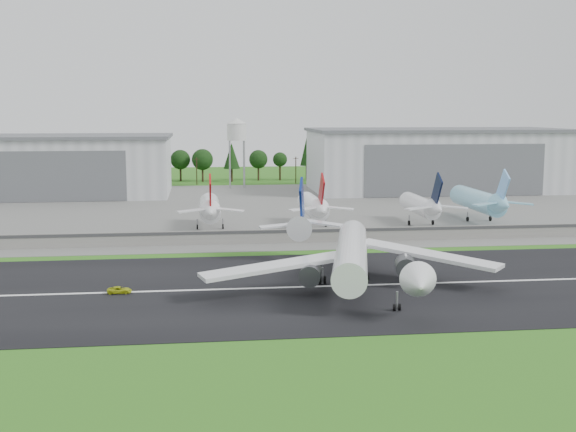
{
  "coord_description": "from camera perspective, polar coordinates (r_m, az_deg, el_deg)",
  "views": [
    {
      "loc": [
        -20.16,
        -118.9,
        32.51
      ],
      "look_at": [
        -0.9,
        40.0,
        9.0
      ],
      "focal_mm": 45.0,
      "sensor_mm": 36.0,
      "label": 1
    }
  ],
  "objects": [
    {
      "name": "parked_jet_skyblue",
      "position": [
        217.91,
        15.04,
        1.16
      ],
      "size": [
        7.36,
        37.29,
        16.87
      ],
      "color": "#89D1ED",
      "rests_on": "ground"
    },
    {
      "name": "ground_vehicle",
      "position": [
        132.92,
        -13.17,
        -5.71
      ],
      "size": [
        4.36,
        2.03,
        1.21
      ],
      "primitive_type": "imported",
      "rotation": [
        0.0,
        0.0,
        1.58
      ],
      "color": "#B5C216",
      "rests_on": "runway"
    },
    {
      "name": "treeline",
      "position": [
        336.09,
        -3.44,
        2.79
      ],
      "size": [
        320.0,
        16.0,
        22.0
      ],
      "primitive_type": null,
      "color": "black",
      "rests_on": "ground"
    },
    {
      "name": "parked_jet_navy",
      "position": [
        206.75,
        10.62,
        0.81
      ],
      "size": [
        7.36,
        31.29,
        16.35
      ],
      "color": "white",
      "rests_on": "ground"
    },
    {
      "name": "utility_poles",
      "position": [
        321.19,
        -3.28,
        2.53
      ],
      "size": [
        230.0,
        3.0,
        12.0
      ],
      "primitive_type": null,
      "color": "black",
      "rests_on": "ground"
    },
    {
      "name": "parked_jet_red_a",
      "position": [
        197.24,
        -6.19,
        0.62
      ],
      "size": [
        7.36,
        31.29,
        16.63
      ],
      "color": "white",
      "rests_on": "ground"
    },
    {
      "name": "hangar_east",
      "position": [
        300.01,
        11.63,
        4.39
      ],
      "size": [
        102.0,
        47.0,
        25.2
      ],
      "color": "silver",
      "rests_on": "ground"
    },
    {
      "name": "runway",
      "position": [
        134.45,
        1.93,
        -5.62
      ],
      "size": [
        320.0,
        60.0,
        0.1
      ],
      "primitive_type": "cube",
      "color": "black",
      "rests_on": "ground"
    },
    {
      "name": "ground",
      "position": [
        124.91,
        2.64,
        -6.74
      ],
      "size": [
        600.0,
        600.0,
        0.0
      ],
      "primitive_type": "plane",
      "color": "#2B6B19",
      "rests_on": "ground"
    },
    {
      "name": "runway_centerline",
      "position": [
        134.44,
        1.93,
        -5.6
      ],
      "size": [
        220.0,
        1.0,
        0.02
      ],
      "primitive_type": "cube",
      "color": "white",
      "rests_on": "runway"
    },
    {
      "name": "parked_jet_red_b",
      "position": [
        199.66,
        2.1,
        0.74
      ],
      "size": [
        7.36,
        31.29,
        16.58
      ],
      "color": "white",
      "rests_on": "ground"
    },
    {
      "name": "hangar_west",
      "position": [
        290.81,
        -18.81,
        3.79
      ],
      "size": [
        97.0,
        44.0,
        23.2
      ],
      "color": "silver",
      "rests_on": "ground"
    },
    {
      "name": "apron",
      "position": [
        241.94,
        -2.07,
        0.64
      ],
      "size": [
        320.0,
        150.0,
        0.1
      ],
      "primitive_type": "cube",
      "color": "slate",
      "rests_on": "ground"
    },
    {
      "name": "blast_fence",
      "position": [
        177.73,
        -0.29,
        -1.59
      ],
      "size": [
        240.0,
        0.61,
        3.5
      ],
      "color": "gray",
      "rests_on": "ground"
    },
    {
      "name": "main_airliner",
      "position": [
        134.27,
        5.09,
        -3.55
      ],
      "size": [
        55.88,
        58.8,
        18.17
      ],
      "rotation": [
        0.0,
        0.0,
        2.92
      ],
      "color": "white",
      "rests_on": "runway"
    },
    {
      "name": "water_tower",
      "position": [
        304.39,
        -4.08,
        6.84
      ],
      "size": [
        8.4,
        8.4,
        29.4
      ],
      "color": "#99999E",
      "rests_on": "ground"
    }
  ]
}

